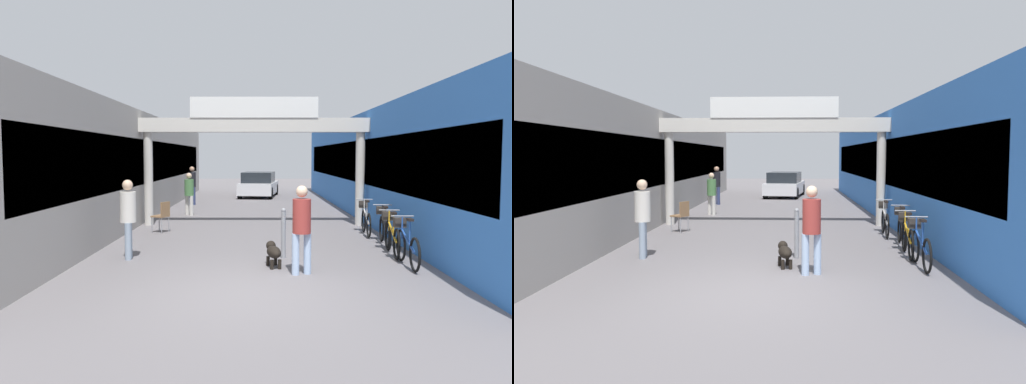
{
  "view_description": "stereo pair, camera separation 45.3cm",
  "coord_description": "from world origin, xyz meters",
  "views": [
    {
      "loc": [
        0.06,
        -7.89,
        2.21
      ],
      "look_at": [
        0.0,
        4.53,
        1.3
      ],
      "focal_mm": 35.0,
      "sensor_mm": 36.0,
      "label": 1
    },
    {
      "loc": [
        0.51,
        -7.88,
        2.21
      ],
      "look_at": [
        0.0,
        4.53,
        1.3
      ],
      "focal_mm": 35.0,
      "sensor_mm": 36.0,
      "label": 2
    }
  ],
  "objects": [
    {
      "name": "pedestrian_elderly_walking",
      "position": [
        -2.82,
        14.45,
        0.99
      ],
      "size": [
        0.48,
        0.48,
        1.72
      ],
      "color": "navy",
      "rests_on": "ground_plane"
    },
    {
      "name": "pedestrian_companion",
      "position": [
        -2.67,
        2.66,
        0.97
      ],
      "size": [
        0.39,
        0.4,
        1.7
      ],
      "color": "#8C9EB2",
      "rests_on": "ground_plane"
    },
    {
      "name": "parked_car_white",
      "position": [
        0.2,
        18.89,
        0.64
      ],
      "size": [
        2.27,
        4.2,
        1.33
      ],
      "color": "silver",
      "rests_on": "ground_plane"
    },
    {
      "name": "bicycle_black_third",
      "position": [
        3.24,
        4.42,
        0.44
      ],
      "size": [
        0.46,
        1.68,
        0.98
      ],
      "color": "black",
      "rests_on": "ground_plane"
    },
    {
      "name": "bicycle_blue_nearest",
      "position": [
        3.09,
        2.04,
        0.44
      ],
      "size": [
        0.46,
        1.69,
        0.98
      ],
      "color": "black",
      "rests_on": "ground_plane"
    },
    {
      "name": "storefront_left",
      "position": [
        -5.09,
        11.0,
        1.82
      ],
      "size": [
        3.0,
        26.0,
        3.64
      ],
      "color": "#9E9993",
      "rests_on": "ground_plane"
    },
    {
      "name": "dog_on_leash",
      "position": [
        0.4,
        1.9,
        0.3
      ],
      "size": [
        0.36,
        0.69,
        0.49
      ],
      "color": "black",
      "rests_on": "ground_plane"
    },
    {
      "name": "arcade_sign_gateway",
      "position": [
        0.0,
        7.84,
        2.86
      ],
      "size": [
        7.4,
        0.47,
        4.02
      ],
      "color": "beige",
      "rests_on": "ground_plane"
    },
    {
      "name": "pedestrian_carrying_crate",
      "position": [
        -2.42,
        10.46,
        0.89
      ],
      "size": [
        0.48,
        0.48,
        1.57
      ],
      "color": "silver",
      "rests_on": "ground_plane"
    },
    {
      "name": "pedestrian_with_dog",
      "position": [
        0.9,
        1.26,
        0.95
      ],
      "size": [
        0.43,
        0.43,
        1.66
      ],
      "color": "#A5BFE0",
      "rests_on": "ground_plane"
    },
    {
      "name": "bicycle_orange_second",
      "position": [
        3.1,
        3.18,
        0.44
      ],
      "size": [
        0.46,
        1.69,
        0.98
      ],
      "color": "black",
      "rests_on": "ground_plane"
    },
    {
      "name": "bollard_post_metal",
      "position": [
        0.65,
        2.74,
        0.55
      ],
      "size": [
        0.1,
        0.1,
        1.09
      ],
      "color": "gray",
      "rests_on": "ground_plane"
    },
    {
      "name": "bicycle_silver_farthest",
      "position": [
        3.14,
        6.0,
        0.44
      ],
      "size": [
        0.46,
        1.69,
        0.98
      ],
      "color": "black",
      "rests_on": "ground_plane"
    },
    {
      "name": "storefront_right",
      "position": [
        5.09,
        11.0,
        1.82
      ],
      "size": [
        3.0,
        26.0,
        3.64
      ],
      "color": "blue",
      "rests_on": "ground_plane"
    },
    {
      "name": "cafe_chair_wood_nearer",
      "position": [
        -2.63,
        6.31,
        0.54
      ],
      "size": [
        0.54,
        0.54,
        0.89
      ],
      "color": "gray",
      "rests_on": "ground_plane"
    },
    {
      "name": "ground_plane",
      "position": [
        0.0,
        0.0,
        0.0
      ],
      "size": [
        80.0,
        80.0,
        0.0
      ],
      "primitive_type": "plane",
      "color": "slate"
    }
  ]
}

